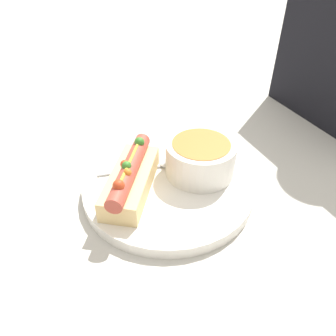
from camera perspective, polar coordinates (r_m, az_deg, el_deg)
The scene contains 5 objects.
ground_plane at distance 0.58m, azimuth 0.00°, elevation -4.05°, with size 4.00×4.00×0.00m, color #BCB7AD.
dinner_plate at distance 0.57m, azimuth 0.00°, elevation -3.30°, with size 0.29×0.29×0.02m.
hot_dog at distance 0.54m, azimuth -6.54°, elevation -1.69°, with size 0.17×0.14×0.07m.
soup_bowl at distance 0.57m, azimuth 5.66°, elevation 1.95°, with size 0.12×0.12×0.06m.
spoon at distance 0.60m, azimuth -0.87°, elevation 0.59°, with size 0.05×0.16×0.01m.
Camera 1 is at (0.40, -0.17, 0.38)m, focal length 35.00 mm.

